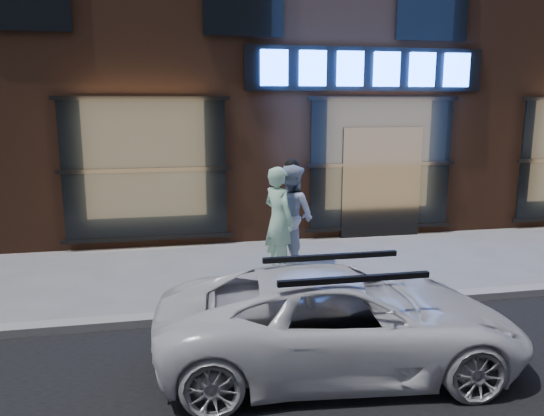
# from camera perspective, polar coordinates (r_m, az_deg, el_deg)

# --- Properties ---
(ground) EXTENTS (90.00, 90.00, 0.00)m
(ground) POSITION_cam_1_polar(r_m,az_deg,el_deg) (8.74, 21.44, -9.04)
(ground) COLOR slate
(ground) RESTS_ON ground
(curb) EXTENTS (60.00, 0.25, 0.12)m
(curb) POSITION_cam_1_polar(r_m,az_deg,el_deg) (8.72, 21.47, -8.67)
(curb) COLOR gray
(curb) RESTS_ON ground
(storefront_building) EXTENTS (30.20, 8.28, 10.30)m
(storefront_building) POSITION_cam_1_polar(r_m,az_deg,el_deg) (15.68, 6.17, 19.40)
(storefront_building) COLOR #54301E
(storefront_building) RESTS_ON ground
(man_bowtie) EXTENTS (0.70, 0.80, 1.85)m
(man_bowtie) POSITION_cam_1_polar(r_m,az_deg,el_deg) (9.14, 0.71, -1.30)
(man_bowtie) COLOR #B6EFC2
(man_bowtie) RESTS_ON ground
(man_cap) EXTENTS (1.06, 1.13, 1.86)m
(man_cap) POSITION_cam_1_polar(r_m,az_deg,el_deg) (9.50, 2.11, -0.80)
(man_cap) COLOR silver
(man_cap) RESTS_ON ground
(white_suv) EXTENTS (4.19, 2.24, 1.12)m
(white_suv) POSITION_cam_1_polar(r_m,az_deg,el_deg) (6.02, 7.39, -11.86)
(white_suv) COLOR silver
(white_suv) RESTS_ON ground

